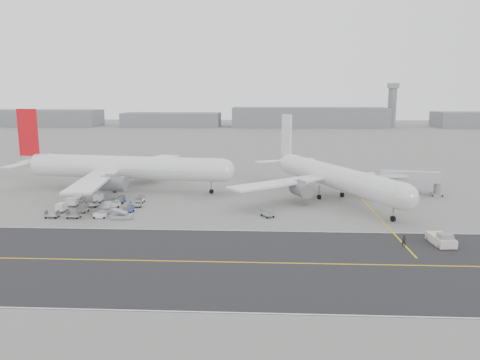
{
  "coord_description": "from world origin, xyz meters",
  "views": [
    {
      "loc": [
        7.09,
        -82.17,
        24.08
      ],
      "look_at": [
        2.39,
        12.0,
        6.55
      ],
      "focal_mm": 35.0,
      "sensor_mm": 36.0,
      "label": 1
    }
  ],
  "objects_px": {
    "airliner_b": "(332,176)",
    "ground_crew_a": "(404,241)",
    "control_tower": "(392,104)",
    "airliner_a": "(121,167)",
    "pushback_tug": "(441,239)",
    "jet_bridge": "(408,178)"
  },
  "relations": [
    {
      "from": "airliner_b",
      "to": "ground_crew_a",
      "type": "relative_size",
      "value": 27.12
    },
    {
      "from": "airliner_b",
      "to": "ground_crew_a",
      "type": "xyz_separation_m",
      "value": [
        6.6,
        -34.45,
        -4.39
      ]
    },
    {
      "from": "airliner_a",
      "to": "jet_bridge",
      "type": "bearing_deg",
      "value": -83.89
    },
    {
      "from": "airliner_b",
      "to": "pushback_tug",
      "type": "bearing_deg",
      "value": -93.47
    },
    {
      "from": "pushback_tug",
      "to": "ground_crew_a",
      "type": "xyz_separation_m",
      "value": [
        -6.3,
        -1.3,
        0.04
      ]
    },
    {
      "from": "control_tower",
      "to": "airliner_a",
      "type": "relative_size",
      "value": 0.54
    },
    {
      "from": "airliner_a",
      "to": "airliner_b",
      "type": "distance_m",
      "value": 52.04
    },
    {
      "from": "airliner_a",
      "to": "jet_bridge",
      "type": "distance_m",
      "value": 70.51
    },
    {
      "from": "airliner_b",
      "to": "ground_crew_a",
      "type": "height_order",
      "value": "airliner_b"
    },
    {
      "from": "pushback_tug",
      "to": "ground_crew_a",
      "type": "height_order",
      "value": "pushback_tug"
    },
    {
      "from": "ground_crew_a",
      "to": "airliner_b",
      "type": "bearing_deg",
      "value": 118.86
    },
    {
      "from": "control_tower",
      "to": "ground_crew_a",
      "type": "relative_size",
      "value": 16.83
    },
    {
      "from": "airliner_a",
      "to": "pushback_tug",
      "type": "relative_size",
      "value": 7.61
    },
    {
      "from": "control_tower",
      "to": "pushback_tug",
      "type": "bearing_deg",
      "value": -103.19
    },
    {
      "from": "control_tower",
      "to": "airliner_b",
      "type": "xyz_separation_m",
      "value": [
        -76.97,
        -240.24,
        -10.93
      ]
    },
    {
      "from": "airliner_a",
      "to": "ground_crew_a",
      "type": "distance_m",
      "value": 71.69
    },
    {
      "from": "airliner_a",
      "to": "airliner_b",
      "type": "bearing_deg",
      "value": -90.18
    },
    {
      "from": "ground_crew_a",
      "to": "jet_bridge",
      "type": "bearing_deg",
      "value": 90.72
    },
    {
      "from": "airliner_b",
      "to": "jet_bridge",
      "type": "bearing_deg",
      "value": -9.52
    },
    {
      "from": "airliner_b",
      "to": "pushback_tug",
      "type": "height_order",
      "value": "airliner_b"
    },
    {
      "from": "jet_bridge",
      "to": "pushback_tug",
      "type": "bearing_deg",
      "value": -89.56
    },
    {
      "from": "airliner_b",
      "to": "ground_crew_a",
      "type": "distance_m",
      "value": 35.35
    }
  ]
}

